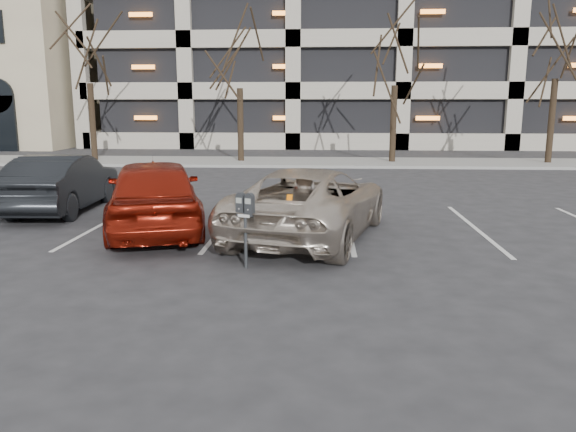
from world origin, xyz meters
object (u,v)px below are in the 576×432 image
(suv_silver, at_px, (310,202))
(car_dark, at_px, (63,183))
(tree_b, at_px, (239,41))
(tree_c, at_px, (396,36))
(car_red, at_px, (154,194))
(parking_meter, at_px, (245,212))
(tree_d, at_px, (560,24))
(tree_a, at_px, (87,33))

(suv_silver, distance_m, car_dark, 6.85)
(tree_b, bearing_deg, car_dark, -102.93)
(tree_c, distance_m, car_red, 16.70)
(suv_silver, bearing_deg, tree_c, -88.17)
(tree_c, distance_m, car_dark, 16.45)
(tree_c, relative_size, suv_silver, 1.40)
(tree_b, bearing_deg, tree_c, 0.00)
(parking_meter, bearing_deg, tree_c, 98.19)
(tree_c, bearing_deg, parking_meter, -104.60)
(tree_b, bearing_deg, car_red, -89.04)
(car_red, bearing_deg, car_dark, -52.75)
(parking_meter, xyz_separation_m, car_red, (-2.31, 2.61, -0.15))
(tree_c, bearing_deg, suv_silver, -103.10)
(suv_silver, bearing_deg, tree_b, -61.45)
(suv_silver, xyz_separation_m, car_red, (-3.33, 0.26, 0.09))
(tree_b, height_order, parking_meter, tree_b)
(tree_b, distance_m, tree_d, 14.01)
(tree_c, height_order, parking_meter, tree_c)
(tree_b, xyz_separation_m, car_red, (0.24, -14.47, -4.68))
(car_red, bearing_deg, tree_d, -150.24)
(tree_d, relative_size, car_dark, 1.92)
(tree_d, bearing_deg, car_dark, -143.93)
(car_dark, bearing_deg, tree_b, -105.99)
(tree_d, bearing_deg, tree_b, 180.00)
(tree_a, height_order, car_dark, tree_a)
(tree_c, height_order, car_dark, tree_c)
(tree_b, bearing_deg, suv_silver, -76.38)
(tree_d, xyz_separation_m, parking_meter, (-11.45, -17.08, -5.16))
(parking_meter, distance_m, car_red, 3.49)
(tree_a, xyz_separation_m, parking_meter, (9.55, -17.08, -4.92))
(tree_a, relative_size, car_red, 1.71)
(tree_b, bearing_deg, parking_meter, -81.51)
(tree_b, distance_m, tree_c, 7.00)
(car_dark, bearing_deg, tree_d, -146.98)
(car_dark, bearing_deg, tree_a, -74.18)
(suv_silver, bearing_deg, parking_meter, 81.38)
(suv_silver, bearing_deg, car_red, 10.38)
(suv_silver, bearing_deg, tree_d, -110.36)
(tree_a, distance_m, car_red, 16.96)
(parking_meter, bearing_deg, tree_a, 142.00)
(tree_a, height_order, tree_b, tree_a)
(tree_a, relative_size, tree_c, 1.04)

